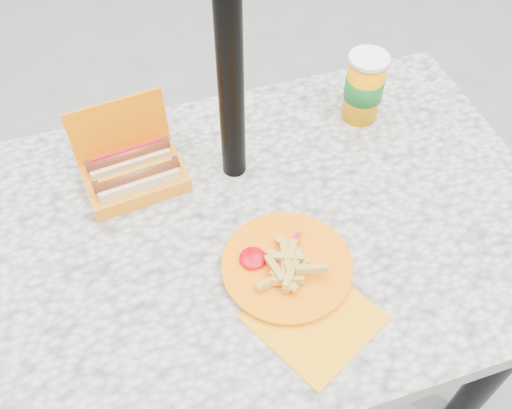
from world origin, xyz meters
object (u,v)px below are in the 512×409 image
object	(u,v)px
umbrella_pole	(228,28)
fries_plate	(288,270)
hotdog_box	(133,171)
soda_cup	(364,87)

from	to	relation	value
umbrella_pole	fries_plate	xyz separation A→B (m)	(0.02, -0.28, -0.34)
umbrella_pole	hotdog_box	world-z (taller)	umbrella_pole
umbrella_pole	hotdog_box	bearing A→B (deg)	172.96
umbrella_pole	soda_cup	bearing A→B (deg)	12.37
fries_plate	soda_cup	xyz separation A→B (m)	(0.31, 0.36, 0.07)
hotdog_box	fries_plate	distance (m)	0.39
umbrella_pole	fries_plate	bearing A→B (deg)	-86.23
hotdog_box	soda_cup	world-z (taller)	same
hotdog_box	fries_plate	size ratio (longest dim) A/B	0.60
umbrella_pole	hotdog_box	distance (m)	0.38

